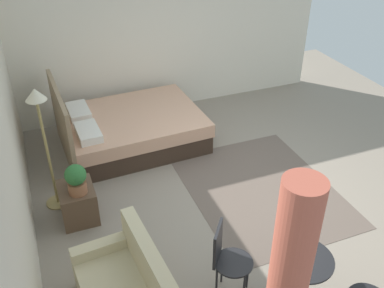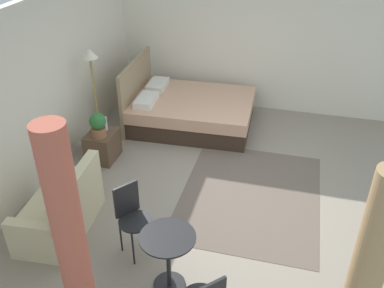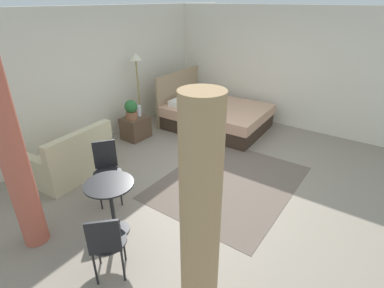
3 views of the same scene
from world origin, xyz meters
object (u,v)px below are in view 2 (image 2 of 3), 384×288
Objects in this scene: balcony_table at (168,252)px; cafe_chair_near_window at (131,213)px; floor_lamp at (93,76)px; couch at (62,211)px; potted_plant at (98,125)px; bed at (189,110)px; nightstand at (103,146)px; vase at (104,124)px.

cafe_chair_near_window is (0.44, 0.59, 0.06)m from balcony_table.
floor_lamp is 1.86× the size of cafe_chair_near_window.
couch reaches higher than balcony_table.
potted_plant reaches higher than balcony_table.
bed is at bearing 11.82° from balcony_table.
nightstand is 1.33× the size of potted_plant.
bed is at bearing -49.63° from floor_lamp.
bed reaches higher than vase.
bed reaches higher than couch.
couch is 2.35m from floor_lamp.
bed is 1.72× the size of couch.
potted_plant is 0.44× the size of cafe_chair_near_window.
vase is at bearing 7.15° from couch.
couch is 1.71m from balcony_table.
nightstand is 0.37m from vase.
bed is 1.96m from floor_lamp.
nightstand is at bearing 144.82° from bed.
potted_plant is at bearing 40.40° from balcony_table.
bed is at bearing 3.26° from cafe_chair_near_window.
cafe_chair_near_window reaches higher than potted_plant.
bed is 1.84m from nightstand.
cafe_chair_near_window reaches higher than couch.
balcony_table is (-0.54, -1.61, 0.22)m from couch.
cafe_chair_near_window is at bearing -176.74° from bed.
cafe_chair_near_window reaches higher than vase.
floor_lamp reaches higher than bed.
couch is 1.85m from vase.
cafe_chair_near_window is at bearing -146.97° from vase.
bed is at bearing -32.88° from potted_plant.
cafe_chair_near_window is (-1.69, -1.22, -0.12)m from potted_plant.
nightstand is at bearing -149.23° from floor_lamp.
potted_plant is 1.84× the size of vase.
floor_lamp is at bearing 30.77° from nightstand.
nightstand is 1.13m from floor_lamp.
balcony_table is at bearing -141.73° from floor_lamp.
floor_lamp is (0.28, 0.24, 0.68)m from vase.
potted_plant reaches higher than couch.
potted_plant is at bearing -167.05° from nightstand.
balcony_table is at bearing -108.68° from couch.
bed reaches higher than nightstand.
vase is 0.24× the size of cafe_chair_near_window.
cafe_chair_near_window is at bearing 53.38° from balcony_table.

